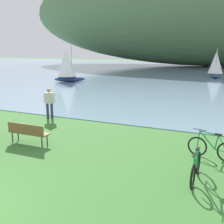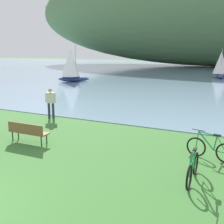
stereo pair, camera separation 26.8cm
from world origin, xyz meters
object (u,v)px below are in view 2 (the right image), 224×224
Objects in this scene: bicycle_beside_path at (193,169)px; park_bench_near_camera at (28,131)px; person_at_shoreline at (51,101)px; bicycle_leaning_near_bench at (211,149)px; sailboat_nearest_to_shore at (221,64)px; sailboat_far_off at (71,65)px.

park_bench_near_camera is at bearing 175.16° from bicycle_beside_path.
person_at_shoreline is at bearing 152.56° from bicycle_beside_path.
sailboat_nearest_to_shore reaches higher than bicycle_leaning_near_bench.
bicycle_leaning_near_bench is 0.45× the size of sailboat_nearest_to_shore.
bicycle_beside_path is 1.04× the size of person_at_shoreline.
bicycle_leaning_near_bench is at bearing -15.63° from person_at_shoreline.
sailboat_nearest_to_shore is at bearing 93.04° from bicycle_beside_path.
sailboat_far_off reaches higher than person_at_shoreline.
person_at_shoreline reaches higher than bicycle_beside_path.
sailboat_far_off is (-15.83, -12.68, 0.19)m from sailboat_nearest_to_shore.
sailboat_far_off reaches higher than park_bench_near_camera.
park_bench_near_camera is 1.02× the size of bicycle_beside_path.
bicycle_beside_path is at bearing -27.44° from person_at_shoreline.
sailboat_nearest_to_shore is 20.29m from sailboat_far_off.
park_bench_near_camera is 22.24m from sailboat_far_off.
park_bench_near_camera is 1.05× the size of person_at_shoreline.
bicycle_leaning_near_bench is 25.40m from sailboat_far_off.
sailboat_nearest_to_shore is at bearing 93.77° from bicycle_leaning_near_bench.
bicycle_beside_path is (-0.29, -1.96, -0.00)m from bicycle_leaning_near_bench.
bicycle_beside_path is (6.76, -0.57, -0.12)m from park_bench_near_camera.
bicycle_beside_path is 26.63m from sailboat_far_off.
sailboat_nearest_to_shore reaches higher than park_bench_near_camera.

